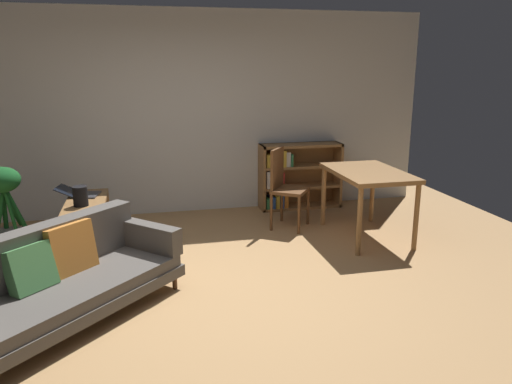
# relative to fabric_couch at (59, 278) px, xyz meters

# --- Properties ---
(ground_plane) EXTENTS (8.16, 8.16, 0.00)m
(ground_plane) POSITION_rel_fabric_couch_xyz_m (1.26, 0.16, -0.34)
(ground_plane) COLOR tan
(back_wall_panel) EXTENTS (6.80, 0.10, 2.70)m
(back_wall_panel) POSITION_rel_fabric_couch_xyz_m (1.26, 2.86, 1.01)
(back_wall_panel) COLOR silver
(back_wall_panel) RESTS_ON ground_plane
(fabric_couch) EXTENTS (1.93, 1.93, 0.74)m
(fabric_couch) POSITION_rel_fabric_couch_xyz_m (0.00, 0.00, 0.00)
(fabric_couch) COLOR #56351E
(fabric_couch) RESTS_ON ground_plane
(media_console) EXTENTS (0.42, 1.09, 0.56)m
(media_console) POSITION_rel_fabric_couch_xyz_m (0.08, 1.55, -0.06)
(media_console) COLOR olive
(media_console) RESTS_ON ground_plane
(open_laptop) EXTENTS (0.49, 0.37, 0.11)m
(open_laptop) POSITION_rel_fabric_couch_xyz_m (0.00, 1.81, 0.24)
(open_laptop) COLOR #333338
(open_laptop) RESTS_ON media_console
(desk_speaker) EXTENTS (0.15, 0.15, 0.21)m
(desk_speaker) POSITION_rel_fabric_couch_xyz_m (0.06, 1.37, 0.32)
(desk_speaker) COLOR black
(desk_speaker) RESTS_ON media_console
(potted_floor_plant) EXTENTS (0.41, 0.44, 0.92)m
(potted_floor_plant) POSITION_rel_fabric_couch_xyz_m (-0.80, 1.82, 0.20)
(potted_floor_plant) COLOR #9E9389
(potted_floor_plant) RESTS_ON ground_plane
(dining_table) EXTENTS (0.77, 1.17, 0.80)m
(dining_table) POSITION_rel_fabric_couch_xyz_m (3.25, 1.25, 0.36)
(dining_table) COLOR olive
(dining_table) RESTS_ON ground_plane
(dining_chair_near) EXTENTS (0.57, 0.58, 0.99)m
(dining_chair_near) POSITION_rel_fabric_couch_xyz_m (2.41, 1.84, 0.21)
(dining_chair_near) COLOR brown
(dining_chair_near) RESTS_ON ground_plane
(bookshelf) EXTENTS (1.16, 0.33, 0.91)m
(bookshelf) POSITION_rel_fabric_couch_xyz_m (2.79, 2.67, 0.11)
(bookshelf) COLOR olive
(bookshelf) RESTS_ON ground_plane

